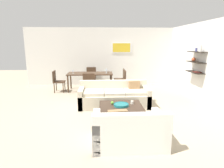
{
  "coord_description": "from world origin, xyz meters",
  "views": [
    {
      "loc": [
        -0.41,
        -5.47,
        1.99
      ],
      "look_at": [
        -0.08,
        0.2,
        0.75
      ],
      "focal_mm": 30.11,
      "sensor_mm": 36.0,
      "label": 1
    }
  ],
  "objects_px": {
    "decorative_bowl": "(121,105)",
    "dining_chair_right_far": "(121,78)",
    "candle_jar": "(132,102)",
    "dining_chair_right_near": "(122,79)",
    "wine_glass_left_near": "(73,71)",
    "dining_table": "(90,75)",
    "apple_on_coffee_table": "(112,103)",
    "sofa_beige": "(114,97)",
    "dining_chair_foot": "(89,83)",
    "loveseat_white": "(129,131)",
    "dining_chair_head": "(91,75)",
    "dining_chair_left_near": "(57,80)",
    "coffee_table": "(121,113)",
    "wine_glass_right_near": "(107,71)",
    "wine_glass_right_far": "(106,70)"
  },
  "relations": [
    {
      "from": "decorative_bowl",
      "to": "dining_chair_right_far",
      "type": "xyz_separation_m",
      "value": [
        0.37,
        3.45,
        0.09
      ]
    },
    {
      "from": "candle_jar",
      "to": "dining_chair_right_near",
      "type": "xyz_separation_m",
      "value": [
        0.06,
        2.92,
        0.08
      ]
    },
    {
      "from": "decorative_bowl",
      "to": "wine_glass_left_near",
      "type": "height_order",
      "value": "wine_glass_left_near"
    },
    {
      "from": "decorative_bowl",
      "to": "dining_table",
      "type": "relative_size",
      "value": 0.21
    },
    {
      "from": "candle_jar",
      "to": "apple_on_coffee_table",
      "type": "height_order",
      "value": "same"
    },
    {
      "from": "dining_table",
      "to": "sofa_beige",
      "type": "bearing_deg",
      "value": -67.23
    },
    {
      "from": "dining_chair_foot",
      "to": "apple_on_coffee_table",
      "type": "bearing_deg",
      "value": -71.6
    },
    {
      "from": "apple_on_coffee_table",
      "to": "dining_chair_right_near",
      "type": "distance_m",
      "value": 2.98
    },
    {
      "from": "loveseat_white",
      "to": "dining_chair_head",
      "type": "height_order",
      "value": "dining_chair_head"
    },
    {
      "from": "candle_jar",
      "to": "dining_chair_left_near",
      "type": "distance_m",
      "value": 3.94
    },
    {
      "from": "apple_on_coffee_table",
      "to": "dining_chair_left_near",
      "type": "xyz_separation_m",
      "value": [
        -2.11,
        2.92,
        0.08
      ]
    },
    {
      "from": "candle_jar",
      "to": "dining_chair_right_far",
      "type": "bearing_deg",
      "value": 89.01
    },
    {
      "from": "sofa_beige",
      "to": "wine_glass_left_near",
      "type": "height_order",
      "value": "wine_glass_left_near"
    },
    {
      "from": "dining_table",
      "to": "dining_chair_right_near",
      "type": "bearing_deg",
      "value": -8.06
    },
    {
      "from": "dining_chair_right_near",
      "to": "coffee_table",
      "type": "bearing_deg",
      "value": -96.97
    },
    {
      "from": "dining_table",
      "to": "wine_glass_right_near",
      "type": "xyz_separation_m",
      "value": [
        0.7,
        -0.11,
        0.19
      ]
    },
    {
      "from": "dining_chair_head",
      "to": "dining_chair_right_far",
      "type": "bearing_deg",
      "value": -25.37
    },
    {
      "from": "dining_chair_head",
      "to": "dining_table",
      "type": "bearing_deg",
      "value": -90.0
    },
    {
      "from": "apple_on_coffee_table",
      "to": "wine_glass_left_near",
      "type": "distance_m",
      "value": 3.37
    },
    {
      "from": "dining_chair_right_near",
      "to": "wine_glass_right_near",
      "type": "xyz_separation_m",
      "value": [
        -0.66,
        0.09,
        0.36
      ]
    },
    {
      "from": "decorative_bowl",
      "to": "dining_chair_right_far",
      "type": "distance_m",
      "value": 3.47
    },
    {
      "from": "wine_glass_right_far",
      "to": "wine_glass_right_near",
      "type": "distance_m",
      "value": 0.21
    },
    {
      "from": "dining_table",
      "to": "candle_jar",
      "type": "bearing_deg",
      "value": -67.38
    },
    {
      "from": "coffee_table",
      "to": "apple_on_coffee_table",
      "type": "relative_size",
      "value": 13.23
    },
    {
      "from": "loveseat_white",
      "to": "dining_chair_right_far",
      "type": "xyz_separation_m",
      "value": [
        0.35,
        4.7,
        0.21
      ]
    },
    {
      "from": "dining_chair_head",
      "to": "coffee_table",
      "type": "bearing_deg",
      "value": -76.49
    },
    {
      "from": "dining_chair_foot",
      "to": "wine_glass_right_far",
      "type": "relative_size",
      "value": 5.4
    },
    {
      "from": "dining_chair_right_far",
      "to": "wine_glass_left_near",
      "type": "bearing_deg",
      "value": -171.75
    },
    {
      "from": "loveseat_white",
      "to": "dining_chair_left_near",
      "type": "relative_size",
      "value": 1.61
    },
    {
      "from": "candle_jar",
      "to": "wine_glass_right_near",
      "type": "bearing_deg",
      "value": 101.29
    },
    {
      "from": "dining_chair_right_near",
      "to": "dining_chair_head",
      "type": "bearing_deg",
      "value": 142.85
    },
    {
      "from": "dining_chair_head",
      "to": "candle_jar",
      "type": "bearing_deg",
      "value": -71.81
    },
    {
      "from": "wine_glass_right_far",
      "to": "wine_glass_right_near",
      "type": "xyz_separation_m",
      "value": [
        0.0,
        -0.21,
        0.0
      ]
    },
    {
      "from": "dining_chair_foot",
      "to": "dining_chair_left_near",
      "type": "distance_m",
      "value": 1.5
    },
    {
      "from": "coffee_table",
      "to": "dining_chair_foot",
      "type": "bearing_deg",
      "value": 112.11
    },
    {
      "from": "dining_chair_right_near",
      "to": "wine_glass_right_far",
      "type": "relative_size",
      "value": 5.4
    },
    {
      "from": "decorative_bowl",
      "to": "wine_glass_right_near",
      "type": "height_order",
      "value": "wine_glass_right_near"
    },
    {
      "from": "dining_chair_foot",
      "to": "wine_glass_right_far",
      "type": "xyz_separation_m",
      "value": [
        0.7,
        0.94,
        0.36
      ]
    },
    {
      "from": "coffee_table",
      "to": "dining_chair_foot",
      "type": "height_order",
      "value": "dining_chair_foot"
    },
    {
      "from": "apple_on_coffee_table",
      "to": "candle_jar",
      "type": "bearing_deg",
      "value": 0.47
    },
    {
      "from": "decorative_bowl",
      "to": "apple_on_coffee_table",
      "type": "distance_m",
      "value": 0.27
    },
    {
      "from": "loveseat_white",
      "to": "dining_chair_right_far",
      "type": "height_order",
      "value": "dining_chair_right_far"
    },
    {
      "from": "candle_jar",
      "to": "wine_glass_left_near",
      "type": "height_order",
      "value": "wine_glass_left_near"
    },
    {
      "from": "dining_chair_right_near",
      "to": "candle_jar",
      "type": "bearing_deg",
      "value": -91.11
    },
    {
      "from": "decorative_bowl",
      "to": "dining_chair_left_near",
      "type": "relative_size",
      "value": 0.45
    },
    {
      "from": "dining_chair_right_far",
      "to": "dining_chair_left_near",
      "type": "relative_size",
      "value": 1.0
    },
    {
      "from": "decorative_bowl",
      "to": "dining_chair_head",
      "type": "height_order",
      "value": "dining_chair_head"
    },
    {
      "from": "decorative_bowl",
      "to": "apple_on_coffee_table",
      "type": "bearing_deg",
      "value": 147.14
    },
    {
      "from": "apple_on_coffee_table",
      "to": "dining_chair_head",
      "type": "relative_size",
      "value": 0.1
    },
    {
      "from": "coffee_table",
      "to": "wine_glass_left_near",
      "type": "distance_m",
      "value": 3.62
    }
  ]
}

